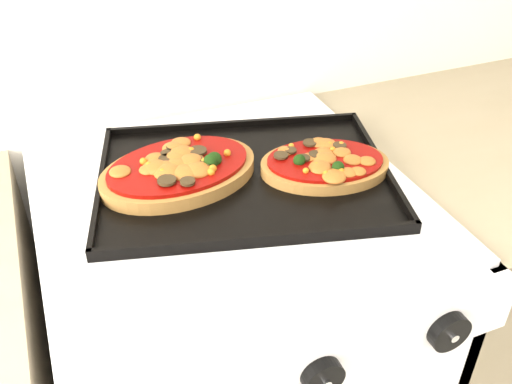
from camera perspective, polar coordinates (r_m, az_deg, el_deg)
name	(u,v)px	position (r m, az deg, el deg)	size (l,w,h in m)	color
stove	(235,374)	(1.23, -2.10, -17.71)	(0.60, 0.60, 0.91)	white
control_panel	(316,364)	(0.74, 6.01, -16.73)	(0.60, 0.02, 0.09)	white
knob_center	(323,377)	(0.73, 6.69, -17.88)	(0.05, 0.05, 0.02)	black
knob_right	(449,332)	(0.81, 18.73, -13.10)	(0.06, 0.06, 0.02)	black
baking_tray	(245,175)	(0.94, -1.15, 1.72)	(0.47, 0.35, 0.02)	black
pizza_left	(179,169)	(0.93, -7.75, 2.31)	(0.26, 0.18, 0.04)	#996434
pizza_right	(325,163)	(0.95, 6.90, 2.89)	(0.21, 0.15, 0.03)	#996434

